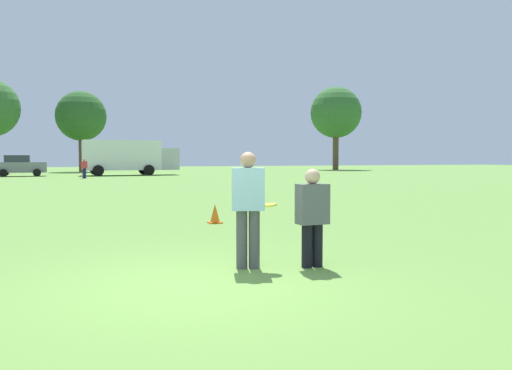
{
  "coord_description": "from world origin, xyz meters",
  "views": [
    {
      "loc": [
        -1.55,
        -6.36,
        1.62
      ],
      "look_at": [
        1.61,
        2.33,
        1.13
      ],
      "focal_mm": 36.77,
      "sensor_mm": 36.0,
      "label": 1
    }
  ],
  "objects_px": {
    "player_defender": "(312,213)",
    "box_truck": "(129,156)",
    "player_thrower": "(248,203)",
    "traffic_cone": "(215,214)",
    "frisbee": "(268,205)",
    "parked_car_mid_right": "(20,166)",
    "bystander_field_marshal": "(84,167)"
  },
  "relations": [
    {
      "from": "player_thrower",
      "to": "player_defender",
      "type": "xyz_separation_m",
      "value": [
        0.92,
        -0.24,
        -0.15
      ]
    },
    {
      "from": "player_thrower",
      "to": "bystander_field_marshal",
      "type": "distance_m",
      "value": 35.76
    },
    {
      "from": "player_defender",
      "to": "traffic_cone",
      "type": "relative_size",
      "value": 3.03
    },
    {
      "from": "traffic_cone",
      "to": "box_truck",
      "type": "relative_size",
      "value": 0.06
    },
    {
      "from": "traffic_cone",
      "to": "frisbee",
      "type": "bearing_deg",
      "value": -97.28
    },
    {
      "from": "bystander_field_marshal",
      "to": "traffic_cone",
      "type": "bearing_deg",
      "value": -86.03
    },
    {
      "from": "traffic_cone",
      "to": "parked_car_mid_right",
      "type": "distance_m",
      "value": 37.69
    },
    {
      "from": "box_truck",
      "to": "bystander_field_marshal",
      "type": "relative_size",
      "value": 5.62
    },
    {
      "from": "box_truck",
      "to": "bystander_field_marshal",
      "type": "height_order",
      "value": "box_truck"
    },
    {
      "from": "traffic_cone",
      "to": "parked_car_mid_right",
      "type": "xyz_separation_m",
      "value": [
        -7.2,
        36.99,
        0.69
      ]
    },
    {
      "from": "box_truck",
      "to": "player_defender",
      "type": "bearing_deg",
      "value": -92.73
    },
    {
      "from": "frisbee",
      "to": "box_truck",
      "type": "xyz_separation_m",
      "value": [
        2.66,
        42.05,
        0.83
      ]
    },
    {
      "from": "traffic_cone",
      "to": "bystander_field_marshal",
      "type": "distance_m",
      "value": 30.57
    },
    {
      "from": "traffic_cone",
      "to": "player_defender",
      "type": "bearing_deg",
      "value": -90.37
    },
    {
      "from": "bystander_field_marshal",
      "to": "player_thrower",
      "type": "bearing_deg",
      "value": -88.14
    },
    {
      "from": "player_thrower",
      "to": "frisbee",
      "type": "relative_size",
      "value": 6.27
    },
    {
      "from": "traffic_cone",
      "to": "box_truck",
      "type": "distance_m",
      "value": 36.79
    },
    {
      "from": "player_thrower",
      "to": "parked_car_mid_right",
      "type": "xyz_separation_m",
      "value": [
        -6.24,
        42.24,
        -0.03
      ]
    },
    {
      "from": "frisbee",
      "to": "parked_car_mid_right",
      "type": "distance_m",
      "value": 42.83
    },
    {
      "from": "traffic_cone",
      "to": "bystander_field_marshal",
      "type": "height_order",
      "value": "bystander_field_marshal"
    },
    {
      "from": "box_truck",
      "to": "bystander_field_marshal",
      "type": "bearing_deg",
      "value": -123.37
    },
    {
      "from": "player_defender",
      "to": "traffic_cone",
      "type": "height_order",
      "value": "player_defender"
    },
    {
      "from": "player_defender",
      "to": "traffic_cone",
      "type": "distance_m",
      "value": 5.53
    },
    {
      "from": "player_thrower",
      "to": "traffic_cone",
      "type": "bearing_deg",
      "value": 79.72
    },
    {
      "from": "player_defender",
      "to": "bystander_field_marshal",
      "type": "xyz_separation_m",
      "value": [
        -2.08,
        35.99,
        0.06
      ]
    },
    {
      "from": "player_defender",
      "to": "box_truck",
      "type": "relative_size",
      "value": 0.17
    },
    {
      "from": "parked_car_mid_right",
      "to": "bystander_field_marshal",
      "type": "bearing_deg",
      "value": -51.98
    },
    {
      "from": "box_truck",
      "to": "frisbee",
      "type": "bearing_deg",
      "value": -93.62
    },
    {
      "from": "frisbee",
      "to": "parked_car_mid_right",
      "type": "bearing_deg",
      "value": 98.75
    },
    {
      "from": "player_defender",
      "to": "bystander_field_marshal",
      "type": "height_order",
      "value": "bystander_field_marshal"
    },
    {
      "from": "parked_car_mid_right",
      "to": "frisbee",
      "type": "bearing_deg",
      "value": -81.25
    },
    {
      "from": "traffic_cone",
      "to": "player_thrower",
      "type": "bearing_deg",
      "value": -100.28
    }
  ]
}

